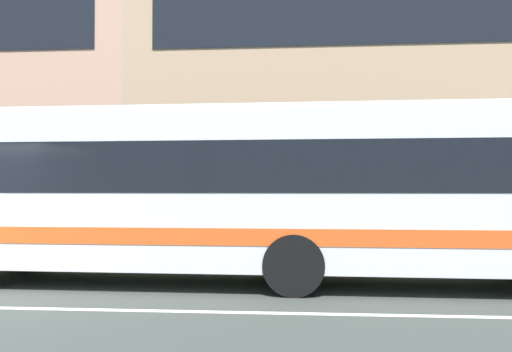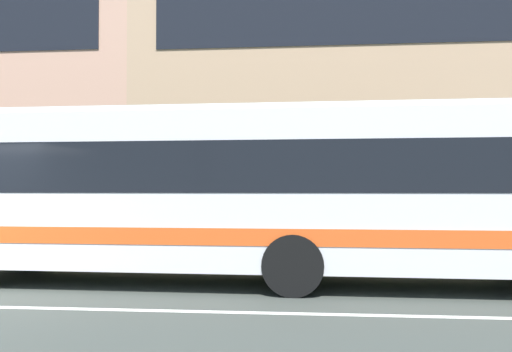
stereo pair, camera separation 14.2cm
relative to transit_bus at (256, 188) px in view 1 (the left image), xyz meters
name	(u,v)px [view 1 (the left image)]	position (x,y,z in m)	size (l,w,h in m)	color
hedge_row_far	(201,242)	(-1.72, 3.82, -1.34)	(17.34, 1.10, 0.79)	#325A27
apartment_block_right	(470,67)	(7.35, 12.91, 4.80)	(24.85, 10.08, 13.07)	tan
transit_bus	(256,188)	(0.00, 0.00, 0.00)	(12.03, 2.89, 3.15)	silver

